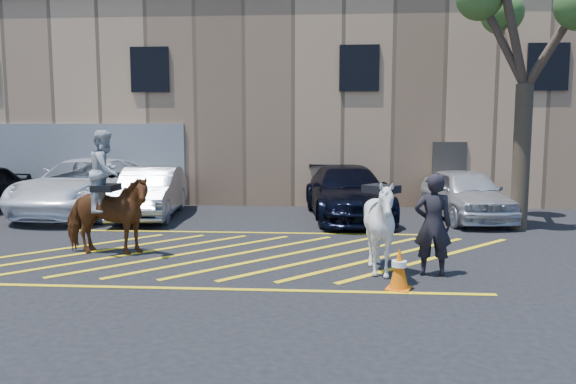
# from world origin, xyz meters

# --- Properties ---
(ground) EXTENTS (90.00, 90.00, 0.00)m
(ground) POSITION_xyz_m (0.00, 0.00, 0.00)
(ground) COLOR black
(ground) RESTS_ON ground
(car_white_pickup) EXTENTS (3.12, 6.26, 1.70)m
(car_white_pickup) POSITION_xyz_m (-5.48, 5.06, 0.85)
(car_white_pickup) COLOR white
(car_white_pickup) RESTS_ON ground
(car_silver_sedan) EXTENTS (2.01, 4.62, 1.48)m
(car_silver_sedan) POSITION_xyz_m (-3.30, 4.45, 0.74)
(car_silver_sedan) COLOR #9399A0
(car_silver_sedan) RESTS_ON ground
(car_blue_suv) EXTENTS (2.80, 5.53, 1.54)m
(car_blue_suv) POSITION_xyz_m (2.58, 4.70, 0.77)
(car_blue_suv) COLOR black
(car_blue_suv) RESTS_ON ground
(car_white_suv) EXTENTS (2.25, 4.56, 1.49)m
(car_white_suv) POSITION_xyz_m (6.01, 4.72, 0.75)
(car_white_suv) COLOR silver
(car_white_suv) RESTS_ON ground
(handler) EXTENTS (0.72, 0.50, 1.88)m
(handler) POSITION_xyz_m (3.91, -1.64, 0.94)
(handler) COLOR black
(handler) RESTS_ON ground
(warehouse) EXTENTS (32.42, 10.20, 7.30)m
(warehouse) POSITION_xyz_m (-0.01, 11.99, 3.65)
(warehouse) COLOR tan
(warehouse) RESTS_ON ground
(hatching_zone) EXTENTS (12.60, 5.12, 0.01)m
(hatching_zone) POSITION_xyz_m (-0.00, -0.30, 0.01)
(hatching_zone) COLOR yellow
(hatching_zone) RESTS_ON ground
(mounted_bay) EXTENTS (2.03, 0.99, 2.64)m
(mounted_bay) POSITION_xyz_m (-2.66, -0.43, 1.07)
(mounted_bay) COLOR brown
(mounted_bay) RESTS_ON ground
(saddled_white) EXTENTS (2.15, 2.17, 1.79)m
(saddled_white) POSITION_xyz_m (2.97, -1.63, 0.90)
(saddled_white) COLOR white
(saddled_white) RESTS_ON ground
(traffic_cone) EXTENTS (0.49, 0.49, 0.73)m
(traffic_cone) POSITION_xyz_m (3.20, -2.59, 0.37)
(traffic_cone) COLOR orange
(traffic_cone) RESTS_ON ground
(tree) EXTENTS (3.99, 4.37, 7.31)m
(tree) POSITION_xyz_m (7.03, 3.20, 5.69)
(tree) COLOR #463B2A
(tree) RESTS_ON ground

